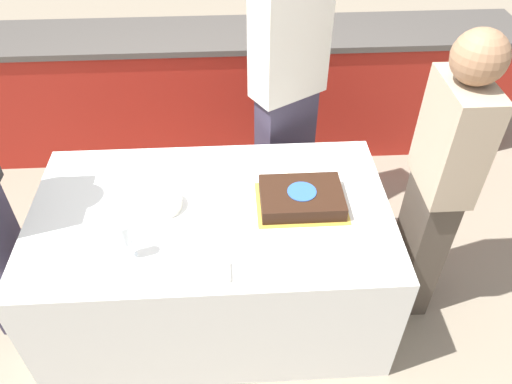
{
  "coord_description": "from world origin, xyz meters",
  "views": [
    {
      "loc": [
        0.12,
        -1.73,
        2.39
      ],
      "look_at": [
        0.22,
        0.0,
        0.84
      ],
      "focal_mm": 35.0,
      "sensor_mm": 36.0,
      "label": 1
    }
  ],
  "objects_px": {
    "cake": "(301,198)",
    "plate_stack": "(162,203)",
    "wine_glass": "(125,236)",
    "person_cutting_cake": "(287,97)",
    "person_seated_right": "(439,184)"
  },
  "relations": [
    {
      "from": "plate_stack",
      "to": "person_cutting_cake",
      "type": "distance_m",
      "value": 0.97
    },
    {
      "from": "cake",
      "to": "wine_glass",
      "type": "relative_size",
      "value": 2.29
    },
    {
      "from": "wine_glass",
      "to": "person_cutting_cake",
      "type": "xyz_separation_m",
      "value": [
        0.79,
        1.0,
        0.04
      ]
    },
    {
      "from": "wine_glass",
      "to": "cake",
      "type": "bearing_deg",
      "value": 20.25
    },
    {
      "from": "person_cutting_cake",
      "to": "wine_glass",
      "type": "bearing_deg",
      "value": 20.67
    },
    {
      "from": "person_cutting_cake",
      "to": "person_seated_right",
      "type": "relative_size",
      "value": 1.09
    },
    {
      "from": "plate_stack",
      "to": "wine_glass",
      "type": "relative_size",
      "value": 1.01
    },
    {
      "from": "person_cutting_cake",
      "to": "person_seated_right",
      "type": "distance_m",
      "value": 0.97
    },
    {
      "from": "cake",
      "to": "plate_stack",
      "type": "relative_size",
      "value": 2.26
    },
    {
      "from": "cake",
      "to": "person_cutting_cake",
      "type": "xyz_separation_m",
      "value": [
        0.0,
        0.71,
        0.13
      ]
    },
    {
      "from": "cake",
      "to": "person_seated_right",
      "type": "distance_m",
      "value": 0.65
    },
    {
      "from": "cake",
      "to": "plate_stack",
      "type": "height_order",
      "value": "cake"
    },
    {
      "from": "plate_stack",
      "to": "wine_glass",
      "type": "distance_m",
      "value": 0.34
    },
    {
      "from": "person_seated_right",
      "to": "person_cutting_cake",
      "type": "bearing_deg",
      "value": -138.21
    },
    {
      "from": "cake",
      "to": "person_cutting_cake",
      "type": "distance_m",
      "value": 0.72
    }
  ]
}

